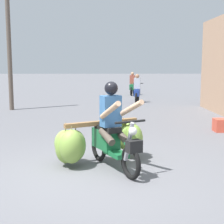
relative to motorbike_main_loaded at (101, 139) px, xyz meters
name	(u,v)px	position (x,y,z in m)	size (l,w,h in m)	color
ground_plane	(93,176)	(-0.14, -0.73, -0.48)	(120.00, 120.00, 0.00)	slate
motorbike_main_loaded	(101,139)	(0.00, 0.00, 0.00)	(1.79, 1.99, 1.58)	black
motorbike_distant_ahead_left	(132,86)	(1.78, 14.12, 0.09)	(0.59, 1.60, 1.40)	black
motorbike_distant_ahead_right	(137,91)	(1.67, 10.05, 0.09)	(0.57, 1.61, 1.40)	black
produce_crate	(224,125)	(3.42, 2.96, -0.30)	(0.56, 0.40, 0.36)	#CC4C38
utility_pole	(9,40)	(-3.79, 7.60, 2.37)	(0.18, 0.18, 5.69)	brown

